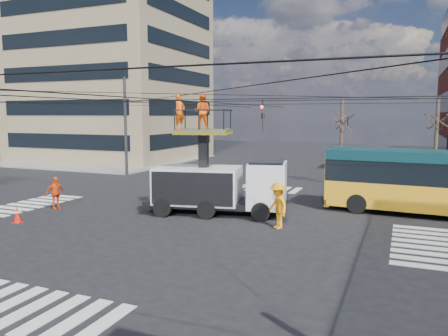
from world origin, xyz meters
TOP-DOWN VIEW (x-y plane):
  - ground at (0.00, 0.00)m, footprint 120.00×120.00m
  - sidewalk_nw at (-21.00, 21.00)m, footprint 18.00×18.00m
  - crosswalks at (0.00, 0.00)m, footprint 22.40×22.40m
  - building_tower at (-21.98, 23.98)m, footprint 18.06×16.06m
  - overhead_network at (-0.07, 0.40)m, footprint 24.24×24.24m
  - tree_a at (5.00, 13.50)m, footprint 2.00×2.00m
  - tree_b at (11.00, 13.50)m, footprint 2.00×2.00m
  - utility_truck at (0.61, 1.92)m, footprint 7.32×3.78m
  - city_bus at (10.87, 5.61)m, footprint 11.07×3.17m
  - traffic_cone at (-7.32, -3.33)m, footprint 0.36×0.36m
  - worker_ground at (-7.82, -0.39)m, footprint 0.78×1.10m
  - flagger at (4.09, 0.28)m, footprint 1.46×1.46m

SIDE VIEW (x-z plane):
  - ground at x=0.00m, z-range 0.00..0.00m
  - crosswalks at x=0.00m, z-range 0.00..0.02m
  - sidewalk_nw at x=-21.00m, z-range 0.00..0.12m
  - traffic_cone at x=-7.32m, z-range 0.00..0.78m
  - worker_ground at x=-7.82m, z-range 0.00..1.73m
  - flagger at x=4.09m, z-range 0.00..2.03m
  - city_bus at x=10.87m, z-range 0.12..3.32m
  - utility_truck at x=0.61m, z-range -1.00..5.01m
  - overhead_network at x=-0.07m, z-range 0.29..8.29m
  - tree_a at x=5.00m, z-range 1.63..7.63m
  - tree_b at x=11.00m, z-range 1.63..7.63m
  - building_tower at x=-21.98m, z-range 0.00..30.00m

